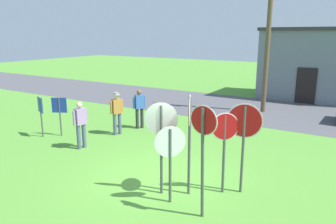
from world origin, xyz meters
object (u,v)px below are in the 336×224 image
(utility_pole, at_px, (268,31))
(info_panel_middle, at_px, (41,110))
(stop_sign_nearest, at_px, (190,127))
(stop_sign_leaning_right, at_px, (170,151))
(person_in_blue, at_px, (80,122))
(info_panel_leftmost, at_px, (60,110))
(person_in_teal, at_px, (139,107))
(stop_sign_center_cluster, at_px, (203,145))
(stop_sign_rear_right, at_px, (244,132))
(person_near_signs, at_px, (117,110))
(stop_sign_leaning_left, at_px, (225,139))
(stop_sign_low_front, at_px, (161,132))

(utility_pole, height_order, info_panel_middle, utility_pole)
(stop_sign_nearest, height_order, stop_sign_leaning_right, stop_sign_nearest)
(stop_sign_leaning_right, xyz_separation_m, person_in_blue, (-4.64, 1.59, -0.35))
(person_in_blue, distance_m, info_panel_middle, 2.32)
(person_in_blue, distance_m, info_panel_leftmost, 1.90)
(utility_pole, distance_m, person_in_teal, 7.64)
(stop_sign_center_cluster, distance_m, stop_sign_rear_right, 1.64)
(stop_sign_leaning_right, xyz_separation_m, stop_sign_center_cluster, (0.94, -0.22, 0.41))
(stop_sign_center_cluster, bearing_deg, stop_sign_rear_right, 77.28)
(person_in_teal, height_order, info_panel_middle, person_in_teal)
(stop_sign_rear_right, distance_m, person_near_signs, 6.32)
(stop_sign_rear_right, xyz_separation_m, person_in_blue, (-5.94, 0.21, -0.67))
(stop_sign_nearest, bearing_deg, person_in_teal, 137.97)
(stop_sign_leaning_left, relative_size, stop_sign_low_front, 0.89)
(stop_sign_low_front, bearing_deg, person_in_teal, 131.65)
(stop_sign_nearest, xyz_separation_m, person_near_signs, (-4.81, 2.91, -0.76))
(person_in_blue, bearing_deg, utility_pole, 65.87)
(stop_sign_center_cluster, xyz_separation_m, info_panel_leftmost, (-7.36, 2.43, -0.64))
(utility_pole, height_order, person_near_signs, utility_pole)
(utility_pole, bearing_deg, info_panel_middle, -125.63)
(stop_sign_low_front, bearing_deg, info_panel_middle, 167.40)
(stop_sign_rear_right, bearing_deg, stop_sign_leaning_left, -149.15)
(utility_pole, relative_size, stop_sign_leaning_left, 3.75)
(person_in_teal, relative_size, person_in_blue, 1.00)
(info_panel_leftmost, bearing_deg, stop_sign_rear_right, -6.12)
(stop_sign_center_cluster, height_order, info_panel_leftmost, stop_sign_center_cluster)
(info_panel_leftmost, bearing_deg, stop_sign_leaning_right, -18.96)
(stop_sign_nearest, distance_m, stop_sign_rear_right, 1.36)
(stop_sign_center_cluster, bearing_deg, person_near_signs, 146.09)
(stop_sign_rear_right, relative_size, person_in_teal, 1.39)
(stop_sign_nearest, relative_size, person_in_blue, 1.53)
(info_panel_middle, bearing_deg, stop_sign_leaning_right, -13.98)
(person_in_blue, xyz_separation_m, info_panel_middle, (-2.31, 0.14, 0.14))
(person_near_signs, bearing_deg, stop_sign_low_front, -37.68)
(stop_sign_nearest, xyz_separation_m, info_panel_leftmost, (-6.62, 1.61, -0.70))
(stop_sign_rear_right, xyz_separation_m, info_panel_leftmost, (-7.73, 0.83, -0.56))
(stop_sign_leaning_left, relative_size, person_in_blue, 1.25)
(info_panel_leftmost, distance_m, info_panel_middle, 0.71)
(stop_sign_leaning_left, bearing_deg, person_near_signs, 156.70)
(utility_pole, relative_size, person_in_blue, 4.68)
(stop_sign_rear_right, height_order, person_in_teal, stop_sign_rear_right)
(info_panel_leftmost, relative_size, info_panel_middle, 0.97)
(stop_sign_leaning_left, xyz_separation_m, person_in_blue, (-5.53, 0.45, -0.48))
(stop_sign_nearest, height_order, stop_sign_center_cluster, stop_sign_nearest)
(stop_sign_nearest, distance_m, stop_sign_center_cluster, 1.11)
(stop_sign_leaning_left, distance_m, stop_sign_nearest, 0.95)
(stop_sign_nearest, xyz_separation_m, stop_sign_rear_right, (1.11, 0.78, -0.14))
(stop_sign_center_cluster, bearing_deg, stop_sign_low_front, 160.07)
(stop_sign_center_cluster, height_order, person_in_blue, stop_sign_center_cluster)
(stop_sign_leaning_right, xyz_separation_m, stop_sign_rear_right, (1.30, 1.38, 0.33))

